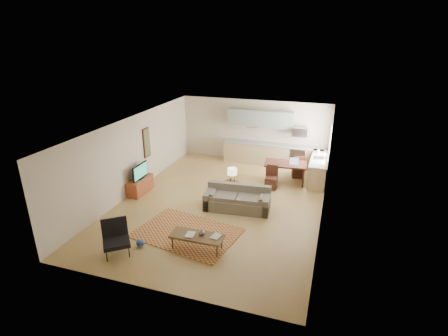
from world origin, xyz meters
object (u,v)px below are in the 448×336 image
(coffee_table, at_px, (197,242))
(console_table, at_px, (232,191))
(dining_table, at_px, (285,173))
(tv_credenza, at_px, (140,185))
(armchair, at_px, (116,239))
(sofa, at_px, (237,199))

(coffee_table, distance_m, console_table, 3.11)
(console_table, height_order, dining_table, dining_table)
(tv_credenza, xyz_separation_m, dining_table, (4.75, 2.51, 0.12))
(armchair, distance_m, console_table, 4.36)
(sofa, relative_size, armchair, 2.50)
(coffee_table, distance_m, tv_credenza, 4.20)
(sofa, height_order, tv_credenza, sofa)
(armchair, height_order, tv_credenza, armchair)
(sofa, distance_m, console_table, 0.72)
(armchair, bearing_deg, sofa, 17.36)
(armchair, relative_size, console_table, 1.34)
(sofa, height_order, coffee_table, sofa)
(sofa, height_order, dining_table, dining_table)
(console_table, bearing_deg, tv_credenza, -150.70)
(sofa, xyz_separation_m, dining_table, (1.12, 2.66, 0.02))
(sofa, distance_m, coffee_table, 2.52)
(coffee_table, bearing_deg, sofa, 80.92)
(coffee_table, xyz_separation_m, console_table, (0.01, 3.10, 0.11))
(sofa, distance_m, dining_table, 2.88)
(armchair, height_order, console_table, armchair)
(sofa, relative_size, console_table, 3.36)
(console_table, bearing_deg, sofa, -38.27)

